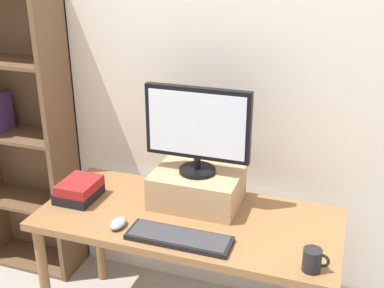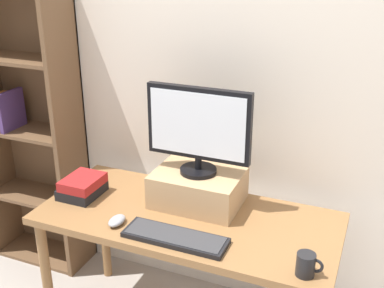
# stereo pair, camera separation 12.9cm
# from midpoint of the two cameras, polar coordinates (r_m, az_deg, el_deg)

# --- Properties ---
(back_wall) EXTENTS (7.00, 0.08, 2.60)m
(back_wall) POSITION_cam_midpoint_polar(r_m,az_deg,el_deg) (2.45, 5.32, 8.83)
(back_wall) COLOR beige
(back_wall) RESTS_ON ground_plane
(desk) EXTENTS (1.39, 0.63, 0.71)m
(desk) POSITION_cam_midpoint_polar(r_m,az_deg,el_deg) (2.30, 1.09, -10.21)
(desk) COLOR olive
(desk) RESTS_ON ground_plane
(bookshelf_unit) EXTENTS (0.61, 0.28, 1.71)m
(bookshelf_unit) POSITION_cam_midpoint_polar(r_m,az_deg,el_deg) (3.00, -17.54, 1.76)
(bookshelf_unit) COLOR brown
(bookshelf_unit) RESTS_ON ground_plane
(riser_box) EXTENTS (0.41, 0.31, 0.16)m
(riser_box) POSITION_cam_midpoint_polar(r_m,az_deg,el_deg) (2.33, 2.35, -5.20)
(riser_box) COLOR tan
(riser_box) RESTS_ON desk
(computer_monitor) EXTENTS (0.50, 0.17, 0.42)m
(computer_monitor) POSITION_cam_midpoint_polar(r_m,az_deg,el_deg) (2.20, 2.46, 1.90)
(computer_monitor) COLOR black
(computer_monitor) RESTS_ON riser_box
(keyboard) EXTENTS (0.45, 0.14, 0.02)m
(keyboard) POSITION_cam_midpoint_polar(r_m,az_deg,el_deg) (2.08, -0.19, -11.03)
(keyboard) COLOR black
(keyboard) RESTS_ON desk
(computer_mouse) EXTENTS (0.06, 0.10, 0.04)m
(computer_mouse) POSITION_cam_midpoint_polar(r_m,az_deg,el_deg) (2.20, -7.22, -9.03)
(computer_mouse) COLOR #99999E
(computer_mouse) RESTS_ON desk
(book_stack) EXTENTS (0.18, 0.21, 0.10)m
(book_stack) POSITION_cam_midpoint_polar(r_m,az_deg,el_deg) (2.45, -11.40, -4.98)
(book_stack) COLOR black
(book_stack) RESTS_ON desk
(coffee_mug) EXTENTS (0.10, 0.07, 0.09)m
(coffee_mug) POSITION_cam_midpoint_polar(r_m,az_deg,el_deg) (1.93, 15.33, -13.66)
(coffee_mug) COLOR black
(coffee_mug) RESTS_ON desk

